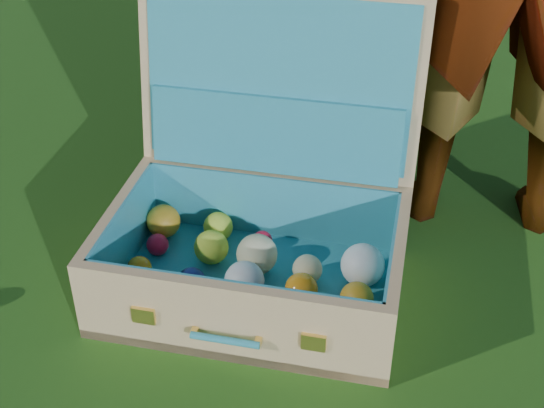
{
  "coord_description": "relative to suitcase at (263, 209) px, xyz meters",
  "views": [
    {
      "loc": [
        0.64,
        -0.99,
        1.19
      ],
      "look_at": [
        -0.05,
        0.28,
        0.2
      ],
      "focal_mm": 50.0,
      "sensor_mm": 36.0,
      "label": 1
    }
  ],
  "objects": [
    {
      "name": "suitcase",
      "position": [
        0.0,
        0.0,
        0.0
      ],
      "size": [
        0.81,
        0.73,
        0.65
      ],
      "rotation": [
        0.0,
        0.0,
        0.28
      ],
      "color": "#DDB177",
      "rests_on": "ground"
    },
    {
      "name": "ground",
      "position": [
        0.07,
        -0.27,
        -0.18
      ],
      "size": [
        60.0,
        60.0,
        0.0
      ],
      "primitive_type": "plane",
      "color": "#215114",
      "rests_on": "ground"
    }
  ]
}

